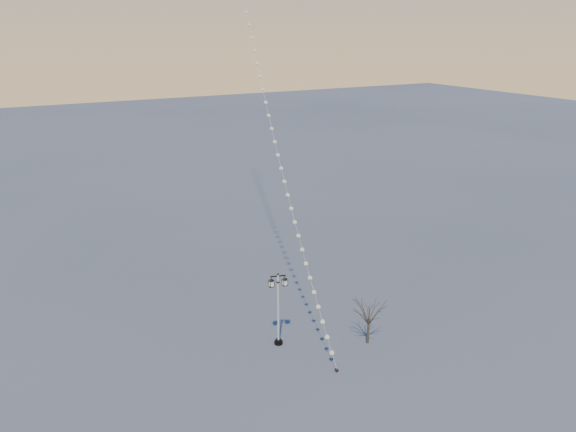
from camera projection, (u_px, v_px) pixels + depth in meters
ground at (302, 368)px, 34.03m from camera, size 300.00×300.00×0.00m
street_lamp at (278, 306)px, 35.68m from camera, size 1.40×0.78×5.67m
bare_tree at (369, 313)px, 36.03m from camera, size 2.13×2.13×3.53m
kite_train at (265, 68)px, 42.53m from camera, size 6.69×33.79×37.05m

